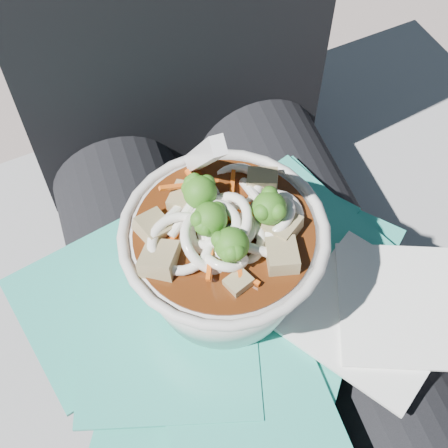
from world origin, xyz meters
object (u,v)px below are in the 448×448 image
object	(u,v)px
lap	(250,324)
udon_bowl	(224,252)
person_body	(223,240)
plastic_bag	(236,304)
stone_ledge	(211,319)

from	to	relation	value
lap	udon_bowl	world-z (taller)	udon_bowl
person_body	udon_bowl	bearing A→B (deg)	-107.66
plastic_bag	udon_bowl	world-z (taller)	udon_bowl
stone_ledge	udon_bowl	size ratio (longest dim) A/B	4.85
person_body	stone_ledge	bearing A→B (deg)	90.00
person_body	udon_bowl	xyz separation A→B (m)	(-0.03, -0.09, 0.13)
stone_ledge	lap	xyz separation A→B (m)	(0.00, -0.15, 0.30)
person_body	plastic_bag	distance (m)	0.12
person_body	udon_bowl	world-z (taller)	person_body
stone_ledge	udon_bowl	distance (m)	0.48
stone_ledge	person_body	bearing A→B (deg)	-90.00
lap	udon_bowl	size ratio (longest dim) A/B	2.33
stone_ledge	udon_bowl	world-z (taller)	udon_bowl
lap	udon_bowl	distance (m)	0.16
person_body	udon_bowl	distance (m)	0.16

